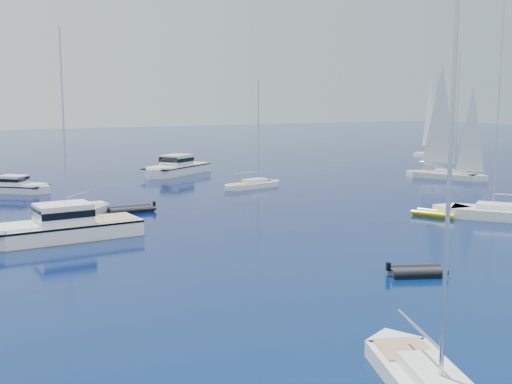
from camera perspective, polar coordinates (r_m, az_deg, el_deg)
ground at (r=35.14m, az=21.06°, el=-7.80°), size 400.00×400.00×0.00m
motor_cruiser_centre at (r=45.29m, az=-17.22°, el=-4.09°), size 11.92×3.70×3.13m
motor_cruiser_distant at (r=81.89m, az=-7.26°, el=1.58°), size 12.56×9.57×3.25m
motor_cruiser_horizon at (r=69.94m, az=-20.95°, el=-0.03°), size 7.87×7.99×2.25m
sailboat_mid_r at (r=54.24m, az=21.89°, el=-2.32°), size 9.59×12.19×18.33m
sailboat_mid_l at (r=52.74m, az=-16.12°, el=-2.34°), size 9.23×9.55×15.50m
sailboat_centre at (r=68.83m, az=-0.31°, el=0.40°), size 8.53×3.59×12.16m
sailboat_sails_r at (r=80.25m, az=16.77°, el=1.16°), size 6.41×10.87×15.57m
sailboat_sails_far at (r=109.19m, az=15.51°, el=3.00°), size 5.36×10.27×14.62m
tender_yellow at (r=53.74m, az=15.90°, el=-2.14°), size 3.30×4.26×0.95m
tender_grey_near at (r=35.60m, az=14.31°, el=-7.29°), size 3.63×3.01×0.95m
tender_grey_far at (r=54.89m, az=-11.19°, el=-1.77°), size 4.20×2.48×0.95m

